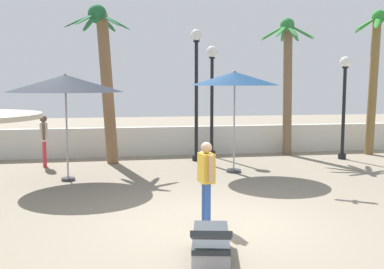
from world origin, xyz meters
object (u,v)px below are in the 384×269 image
object	(u,v)px
patio_umbrella_1	(65,84)
lounge_chair_0	(211,238)
lamp_post_3	(212,83)
palm_tree_1	(287,71)
lamp_post_0	(344,94)
palm_tree_0	(374,68)
lamp_post_2	(196,76)
patio_umbrella_3	(235,79)
palm_tree_2	(104,68)
guest_2	(206,175)
guest_1	(44,136)

from	to	relation	value
patio_umbrella_1	lounge_chair_0	bearing A→B (deg)	-67.76
lamp_post_3	palm_tree_1	bearing A→B (deg)	-1.12
lamp_post_0	patio_umbrella_1	bearing A→B (deg)	-167.42
palm_tree_0	lamp_post_2	size ratio (longest dim) A/B	1.19
patio_umbrella_1	patio_umbrella_3	bearing A→B (deg)	4.54
lamp_post_3	lounge_chair_0	xyz separation A→B (m)	(-2.18, -9.91, -2.29)
lamp_post_0	lounge_chair_0	world-z (taller)	lamp_post_0
patio_umbrella_1	palm_tree_0	size ratio (longest dim) A/B	0.58
palm_tree_2	guest_2	world-z (taller)	palm_tree_2
patio_umbrella_1	lamp_post_3	world-z (taller)	lamp_post_3
lamp_post_0	lounge_chair_0	distance (m)	11.00
patio_umbrella_3	lamp_post_0	distance (m)	4.78
palm_tree_2	lamp_post_2	distance (m)	3.09
lounge_chair_0	lamp_post_0	bearing A→B (deg)	52.20
lamp_post_2	guest_1	bearing A→B (deg)	-176.69
lounge_chair_0	guest_1	xyz separation A→B (m)	(-3.59, 8.79, 0.61)
palm_tree_1	lamp_post_0	world-z (taller)	palm_tree_1
guest_1	palm_tree_0	bearing A→B (deg)	2.96
lamp_post_0	palm_tree_2	bearing A→B (deg)	176.35
lamp_post_0	guest_1	distance (m)	10.31
palm_tree_1	lamp_post_3	distance (m)	2.88
palm_tree_2	lounge_chair_0	world-z (taller)	palm_tree_2
patio_umbrella_1	lamp_post_3	distance (m)	5.92
patio_umbrella_1	guest_2	world-z (taller)	patio_umbrella_1
patio_umbrella_1	lamp_post_2	world-z (taller)	lamp_post_2
lamp_post_2	lamp_post_3	bearing A→B (deg)	48.74
palm_tree_1	guest_2	size ratio (longest dim) A/B	3.20
palm_tree_0	patio_umbrella_1	bearing A→B (deg)	-165.06
patio_umbrella_1	lamp_post_0	distance (m)	9.53
lamp_post_2	lamp_post_3	xyz separation A→B (m)	(0.73, 0.83, -0.22)
palm_tree_0	guest_1	size ratio (longest dim) A/B	3.22
patio_umbrella_1	guest_1	world-z (taller)	patio_umbrella_1
patio_umbrella_1	lamp_post_2	size ratio (longest dim) A/B	0.70
patio_umbrella_1	palm_tree_2	distance (m)	2.84
palm_tree_1	lamp_post_3	world-z (taller)	palm_tree_1
lamp_post_3	guest_2	distance (m)	8.29
lamp_post_0	lamp_post_2	world-z (taller)	lamp_post_2
palm_tree_1	palm_tree_2	bearing A→B (deg)	-173.44
palm_tree_1	guest_2	bearing A→B (deg)	-120.85
lamp_post_3	guest_1	xyz separation A→B (m)	(-5.76, -1.12, -1.69)
palm_tree_1	lamp_post_3	size ratio (longest dim) A/B	1.26
palm_tree_2	palm_tree_1	bearing A→B (deg)	6.56
palm_tree_0	palm_tree_2	bearing A→B (deg)	-178.20
patio_umbrella_3	lamp_post_3	distance (m)	3.04
patio_umbrella_3	palm_tree_1	xyz separation A→B (m)	(2.82, 2.98, 0.33)
lamp_post_0	lamp_post_2	distance (m)	5.26
palm_tree_0	lamp_post_0	xyz separation A→B (m)	(-1.62, -0.84, -0.96)
lamp_post_0	lamp_post_3	xyz separation A→B (m)	(-4.46, 1.35, 0.40)
patio_umbrella_3	guest_2	distance (m)	5.52
palm_tree_2	lamp_post_0	size ratio (longest dim) A/B	1.45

